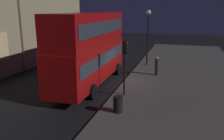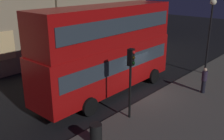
# 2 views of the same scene
# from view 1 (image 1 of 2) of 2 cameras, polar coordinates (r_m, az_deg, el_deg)

# --- Properties ---
(ground_plane) EXTENTS (80.00, 80.00, 0.00)m
(ground_plane) POSITION_cam_1_polar(r_m,az_deg,el_deg) (19.56, 1.20, -2.82)
(ground_plane) COLOR black
(sidewalk_slab) EXTENTS (44.00, 9.92, 0.12)m
(sidewalk_slab) POSITION_cam_1_polar(r_m,az_deg,el_deg) (18.90, 17.73, -3.98)
(sidewalk_slab) COLOR #4C4944
(sidewalk_slab) RESTS_ON ground
(double_decker_bus) EXTENTS (10.53, 2.88, 5.60)m
(double_decker_bus) POSITION_cam_1_polar(r_m,az_deg,el_deg) (18.15, -5.40, 5.84)
(double_decker_bus) COLOR #9E0C0C
(double_decker_bus) RESTS_ON ground
(traffic_light_near_kerb) EXTENTS (0.36, 0.38, 3.71)m
(traffic_light_near_kerb) POSITION_cam_1_polar(r_m,az_deg,el_deg) (15.58, 3.14, 3.26)
(traffic_light_near_kerb) COLOR black
(traffic_light_near_kerb) RESTS_ON sidewalk_slab
(street_lamp) EXTENTS (0.47, 0.47, 5.65)m
(street_lamp) POSITION_cam_1_polar(r_m,az_deg,el_deg) (24.52, 8.79, 10.37)
(street_lamp) COLOR black
(street_lamp) RESTS_ON sidewalk_slab
(pedestrian) EXTENTS (0.34, 0.34, 1.67)m
(pedestrian) POSITION_cam_1_polar(r_m,az_deg,el_deg) (21.19, 10.82, 1.05)
(pedestrian) COLOR black
(pedestrian) RESTS_ON sidewalk_slab
(litter_bin) EXTENTS (0.55, 0.55, 0.95)m
(litter_bin) POSITION_cam_1_polar(r_m,az_deg,el_deg) (13.52, 1.45, -8.32)
(litter_bin) COLOR black
(litter_bin) RESTS_ON sidewalk_slab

